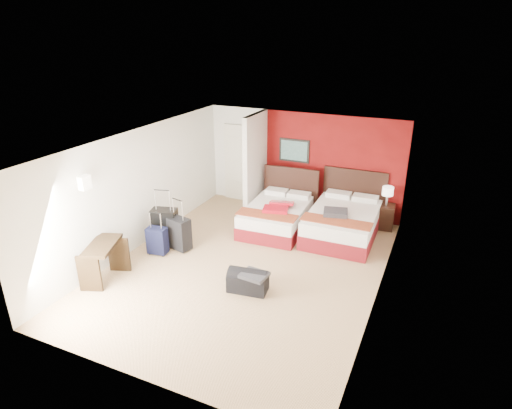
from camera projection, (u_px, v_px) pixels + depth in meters
The scene contains 17 objects.
ground at pixel (247, 267), 8.53m from camera, with size 6.50×6.50×0.00m, color tan.
room_walls at pixel (217, 176), 9.78m from camera, with size 5.02×6.52×2.50m.
red_accent_panel at pixel (331, 166), 10.49m from camera, with size 3.50×0.04×2.50m, color maroon.
partition_wall at pixel (255, 164), 10.64m from camera, with size 0.12×1.20×2.50m, color silver.
entry_door at pixel (239, 163), 11.50m from camera, with size 0.82×0.06×2.05m, color silver.
bed_left at pixel (276, 218), 10.04m from camera, with size 1.32×1.88×0.56m, color white.
bed_right at pixel (342, 224), 9.65m from camera, with size 1.45×2.07×0.62m, color white.
red_suitcase_open at pixel (279, 207), 9.79m from camera, with size 0.55×0.76×0.09m, color #B60F1F.
jacket_bundle at pixel (336, 213), 9.29m from camera, with size 0.51×0.41×0.12m, color #3C3B40.
nightstand at pixel (385, 217), 10.08m from camera, with size 0.41×0.41×0.57m, color black.
table_lamp at pixel (387, 196), 9.88m from camera, with size 0.25×0.25×0.45m, color white.
suitcase_black at pixel (165, 228), 9.25m from camera, with size 0.53×0.33×0.79m, color black.
suitcase_charcoal at pixel (180, 235), 9.08m from camera, with size 0.46×0.28×0.68m, color black.
suitcase_navy at pixel (157, 242), 8.92m from camera, with size 0.40×0.24×0.56m, color black.
duffel_bag at pixel (248, 282), 7.69m from camera, with size 0.70×0.37×0.35m, color black.
jacket_draped at pixel (254, 275), 7.51m from camera, with size 0.45×0.38×0.06m, color #343439.
desk at pixel (105, 262), 7.93m from camera, with size 0.45×0.91×0.76m, color black.
Camera 1 is at (3.21, -6.70, 4.38)m, focal length 30.31 mm.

